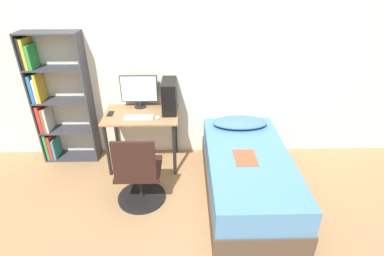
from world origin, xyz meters
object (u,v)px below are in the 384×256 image
(pc_tower, at_px, (169,96))
(bed, at_px, (247,174))
(monitor, at_px, (139,90))
(office_chair, at_px, (139,178))
(keyboard, at_px, (139,117))
(bookshelf, at_px, (52,102))

(pc_tower, bearing_deg, bed, -38.06)
(bed, xyz_separation_m, monitor, (-1.31, 0.84, 0.73))
(bed, height_order, monitor, monitor)
(monitor, xyz_separation_m, pc_tower, (0.39, -0.12, -0.04))
(office_chair, relative_size, bed, 0.48)
(keyboard, bearing_deg, bookshelf, 165.76)
(bookshelf, height_order, office_chair, bookshelf)
(bed, height_order, pc_tower, pc_tower)
(bed, bearing_deg, office_chair, -173.20)
(monitor, bearing_deg, bookshelf, -178.01)
(monitor, distance_m, keyboard, 0.40)
(bookshelf, xyz_separation_m, monitor, (1.13, 0.04, 0.14))
(monitor, xyz_separation_m, keyboard, (0.02, -0.33, -0.23))
(bed, bearing_deg, bookshelf, 161.84)
(bookshelf, xyz_separation_m, keyboard, (1.16, -0.29, -0.08))
(bed, xyz_separation_m, keyboard, (-1.29, 0.51, 0.50))
(bed, bearing_deg, monitor, 147.34)
(keyboard, bearing_deg, office_chair, -85.31)
(bookshelf, xyz_separation_m, bed, (2.44, -0.80, -0.58))
(office_chair, distance_m, pc_tower, 1.11)
(office_chair, height_order, monitor, monitor)
(pc_tower, bearing_deg, office_chair, -110.16)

